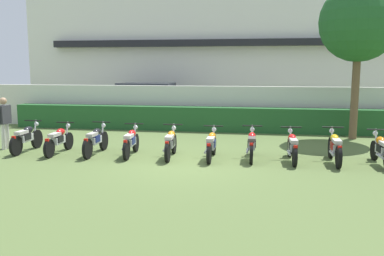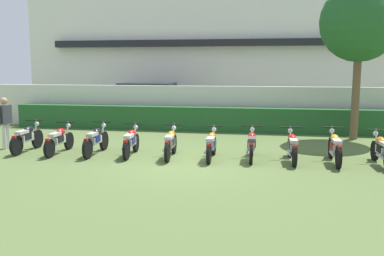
{
  "view_description": "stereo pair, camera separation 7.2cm",
  "coord_description": "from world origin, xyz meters",
  "px_view_note": "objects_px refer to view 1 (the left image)",
  "views": [
    {
      "loc": [
        2.05,
        -11.25,
        2.71
      ],
      "look_at": [
        0.0,
        1.08,
        0.85
      ],
      "focal_mm": 38.91,
      "sensor_mm": 36.0,
      "label": 1
    },
    {
      "loc": [
        2.12,
        -11.24,
        2.71
      ],
      "look_at": [
        0.0,
        1.08,
        0.85
      ],
      "focal_mm": 38.91,
      "sensor_mm": 36.0,
      "label": 2
    }
  ],
  "objects_px": {
    "motorcycle_in_row_9": "(381,150)",
    "inspector_person": "(4,119)",
    "motorcycle_in_row_1": "(59,140)",
    "tree_near_inspector": "(359,23)",
    "motorcycle_in_row_5": "(211,145)",
    "motorcycle_in_row_8": "(335,147)",
    "motorcycle_in_row_0": "(26,138)",
    "motorcycle_in_row_6": "(252,145)",
    "motorcycle_in_row_7": "(292,146)",
    "motorcycle_in_row_4": "(171,143)",
    "motorcycle_in_row_2": "(96,140)",
    "parked_car": "(149,102)",
    "motorcycle_in_row_3": "(131,142)"
  },
  "relations": [
    {
      "from": "motorcycle_in_row_8",
      "to": "motorcycle_in_row_9",
      "type": "bearing_deg",
      "value": -92.48
    },
    {
      "from": "motorcycle_in_row_9",
      "to": "inspector_person",
      "type": "bearing_deg",
      "value": 86.15
    },
    {
      "from": "motorcycle_in_row_5",
      "to": "motorcycle_in_row_7",
      "type": "distance_m",
      "value": 2.32
    },
    {
      "from": "tree_near_inspector",
      "to": "motorcycle_in_row_4",
      "type": "height_order",
      "value": "tree_near_inspector"
    },
    {
      "from": "motorcycle_in_row_5",
      "to": "inspector_person",
      "type": "height_order",
      "value": "inspector_person"
    },
    {
      "from": "inspector_person",
      "to": "motorcycle_in_row_9",
      "type": "bearing_deg",
      "value": -1.89
    },
    {
      "from": "motorcycle_in_row_8",
      "to": "motorcycle_in_row_5",
      "type": "bearing_deg",
      "value": 91.66
    },
    {
      "from": "motorcycle_in_row_2",
      "to": "motorcycle_in_row_6",
      "type": "xyz_separation_m",
      "value": [
        4.79,
        0.08,
        -0.01
      ]
    },
    {
      "from": "motorcycle_in_row_0",
      "to": "inspector_person",
      "type": "relative_size",
      "value": 1.09
    },
    {
      "from": "parked_car",
      "to": "motorcycle_in_row_3",
      "type": "relative_size",
      "value": 2.54
    },
    {
      "from": "tree_near_inspector",
      "to": "motorcycle_in_row_6",
      "type": "xyz_separation_m",
      "value": [
        -3.69,
        -4.19,
        -3.83
      ]
    },
    {
      "from": "motorcycle_in_row_1",
      "to": "motorcycle_in_row_5",
      "type": "distance_m",
      "value": 4.8
    },
    {
      "from": "motorcycle_in_row_8",
      "to": "motorcycle_in_row_4",
      "type": "bearing_deg",
      "value": 91.34
    },
    {
      "from": "motorcycle_in_row_1",
      "to": "motorcycle_in_row_9",
      "type": "bearing_deg",
      "value": -90.76
    },
    {
      "from": "motorcycle_in_row_0",
      "to": "motorcycle_in_row_4",
      "type": "height_order",
      "value": "motorcycle_in_row_0"
    },
    {
      "from": "motorcycle_in_row_6",
      "to": "parked_car",
      "type": "bearing_deg",
      "value": 32.16
    },
    {
      "from": "motorcycle_in_row_5",
      "to": "inspector_person",
      "type": "bearing_deg",
      "value": 86.24
    },
    {
      "from": "motorcycle_in_row_3",
      "to": "parked_car",
      "type": "bearing_deg",
      "value": 7.38
    },
    {
      "from": "motorcycle_in_row_2",
      "to": "tree_near_inspector",
      "type": "bearing_deg",
      "value": -64.19
    },
    {
      "from": "motorcycle_in_row_0",
      "to": "motorcycle_in_row_5",
      "type": "height_order",
      "value": "motorcycle_in_row_0"
    },
    {
      "from": "parked_car",
      "to": "motorcycle_in_row_3",
      "type": "bearing_deg",
      "value": -76.84
    },
    {
      "from": "tree_near_inspector",
      "to": "motorcycle_in_row_1",
      "type": "distance_m",
      "value": 11.26
    },
    {
      "from": "motorcycle_in_row_1",
      "to": "motorcycle_in_row_8",
      "type": "bearing_deg",
      "value": -90.33
    },
    {
      "from": "tree_near_inspector",
      "to": "motorcycle_in_row_8",
      "type": "xyz_separation_m",
      "value": [
        -1.36,
        -4.27,
        -3.82
      ]
    },
    {
      "from": "parked_car",
      "to": "motorcycle_in_row_0",
      "type": "relative_size",
      "value": 2.45
    },
    {
      "from": "parked_car",
      "to": "motorcycle_in_row_5",
      "type": "relative_size",
      "value": 2.5
    },
    {
      "from": "parked_car",
      "to": "motorcycle_in_row_4",
      "type": "xyz_separation_m",
      "value": [
        2.96,
        -8.49,
        -0.49
      ]
    },
    {
      "from": "motorcycle_in_row_6",
      "to": "motorcycle_in_row_2",
      "type": "bearing_deg",
      "value": 90.38
    },
    {
      "from": "tree_near_inspector",
      "to": "motorcycle_in_row_8",
      "type": "relative_size",
      "value": 2.93
    },
    {
      "from": "motorcycle_in_row_7",
      "to": "inspector_person",
      "type": "distance_m",
      "value": 9.24
    },
    {
      "from": "motorcycle_in_row_4",
      "to": "motorcycle_in_row_2",
      "type": "bearing_deg",
      "value": 84.6
    },
    {
      "from": "motorcycle_in_row_1",
      "to": "inspector_person",
      "type": "distance_m",
      "value": 2.21
    },
    {
      "from": "motorcycle_in_row_0",
      "to": "motorcycle_in_row_4",
      "type": "bearing_deg",
      "value": -91.8
    },
    {
      "from": "motorcycle_in_row_9",
      "to": "inspector_person",
      "type": "height_order",
      "value": "inspector_person"
    },
    {
      "from": "motorcycle_in_row_0",
      "to": "motorcycle_in_row_1",
      "type": "distance_m",
      "value": 1.15
    },
    {
      "from": "motorcycle_in_row_5",
      "to": "motorcycle_in_row_9",
      "type": "relative_size",
      "value": 1.01
    },
    {
      "from": "motorcycle_in_row_0",
      "to": "motorcycle_in_row_5",
      "type": "bearing_deg",
      "value": -91.58
    },
    {
      "from": "motorcycle_in_row_0",
      "to": "parked_car",
      "type": "bearing_deg",
      "value": -12.65
    },
    {
      "from": "motorcycle_in_row_1",
      "to": "motorcycle_in_row_4",
      "type": "distance_m",
      "value": 3.58
    },
    {
      "from": "motorcycle_in_row_1",
      "to": "motorcycle_in_row_9",
      "type": "height_order",
      "value": "motorcycle_in_row_9"
    },
    {
      "from": "motorcycle_in_row_2",
      "to": "motorcycle_in_row_8",
      "type": "distance_m",
      "value": 7.11
    },
    {
      "from": "motorcycle_in_row_2",
      "to": "motorcycle_in_row_7",
      "type": "relative_size",
      "value": 1.05
    },
    {
      "from": "tree_near_inspector",
      "to": "motorcycle_in_row_5",
      "type": "bearing_deg",
      "value": -138.13
    },
    {
      "from": "motorcycle_in_row_7",
      "to": "inspector_person",
      "type": "xyz_separation_m",
      "value": [
        -9.22,
        0.32,
        0.57
      ]
    },
    {
      "from": "motorcycle_in_row_7",
      "to": "motorcycle_in_row_1",
      "type": "bearing_deg",
      "value": 88.35
    },
    {
      "from": "motorcycle_in_row_4",
      "to": "motorcycle_in_row_8",
      "type": "bearing_deg",
      "value": -92.46
    },
    {
      "from": "motorcycle_in_row_1",
      "to": "motorcycle_in_row_9",
      "type": "distance_m",
      "value": 9.52
    },
    {
      "from": "parked_car",
      "to": "motorcycle_in_row_1",
      "type": "relative_size",
      "value": 2.42
    },
    {
      "from": "motorcycle_in_row_7",
      "to": "motorcycle_in_row_8",
      "type": "distance_m",
      "value": 1.17
    },
    {
      "from": "motorcycle_in_row_5",
      "to": "motorcycle_in_row_8",
      "type": "distance_m",
      "value": 3.49
    }
  ]
}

